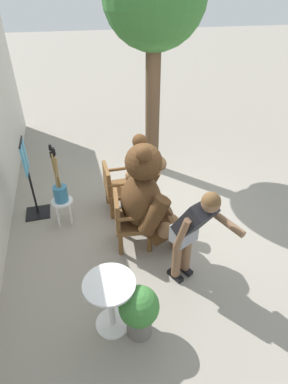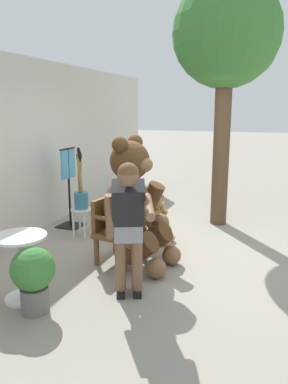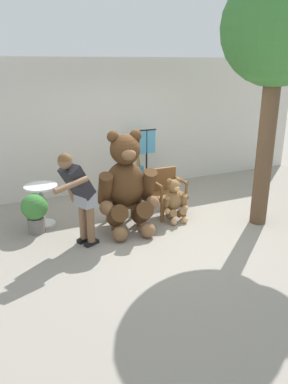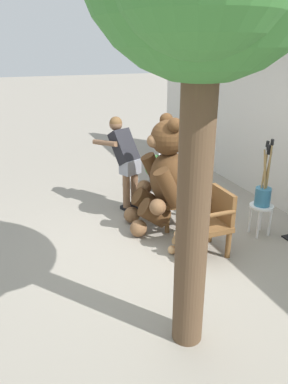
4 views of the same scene
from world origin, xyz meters
name	(u,v)px [view 4 (image 4 of 4)]	position (x,y,z in m)	size (l,w,h in m)	color
ground_plane	(161,242)	(0.00, 0.00, 0.00)	(60.00, 60.00, 0.00)	gray
wooden_chair_left	(180,196)	(-0.44, 0.51, 0.46)	(0.62, 0.59, 0.86)	brown
wooden_chair_right	(210,220)	(0.45, 0.51, 0.46)	(0.56, 0.52, 0.86)	brown
teddy_bear_large	(164,175)	(-0.46, 0.24, 0.82)	(1.02, 1.01, 1.68)	#4C3019
teddy_bear_small	(191,229)	(0.45, 0.22, 0.38)	(0.47, 0.44, 0.78)	olive
person_visitor	(125,156)	(-1.34, -0.07, 0.90)	(0.72, 0.68, 1.51)	black
white_stool	(261,212)	(0.29, 1.43, 0.36)	(0.34, 0.34, 0.46)	white
brush_bucket	(263,191)	(0.29, 1.43, 0.67)	(0.22, 0.22, 0.96)	teal
round_side_table	(174,168)	(-1.72, 1.00, 0.45)	(0.56, 0.56, 0.72)	white
potted_plant	(156,170)	(-1.89, 0.72, 0.40)	(0.44, 0.44, 0.68)	slate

